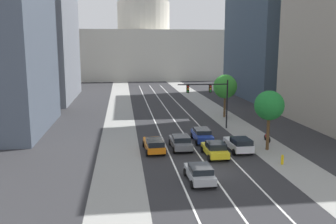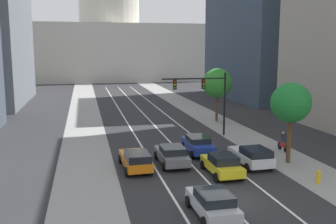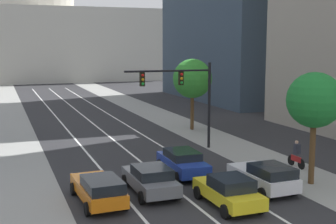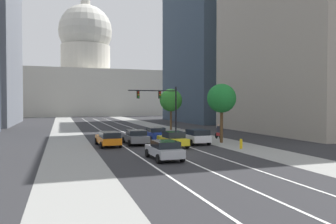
{
  "view_description": "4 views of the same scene",
  "coord_description": "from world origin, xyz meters",
  "px_view_note": "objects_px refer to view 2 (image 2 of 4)",
  "views": [
    {
      "loc": [
        -7.33,
        -28.74,
        10.62
      ],
      "look_at": [
        -2.46,
        10.21,
        3.5
      ],
      "focal_mm": 39.3,
      "sensor_mm": 36.0,
      "label": 1
    },
    {
      "loc": [
        -7.76,
        -19.83,
        8.61
      ],
      "look_at": [
        0.69,
        18.9,
        2.19
      ],
      "focal_mm": 41.51,
      "sensor_mm": 36.0,
      "label": 2
    },
    {
      "loc": [
        -8.59,
        -14.22,
        7.56
      ],
      "look_at": [
        2.25,
        15.2,
        3.06
      ],
      "focal_mm": 49.79,
      "sensor_mm": 36.0,
      "label": 3
    },
    {
      "loc": [
        -8.59,
        -24.21,
        4.08
      ],
      "look_at": [
        1.97,
        7.77,
        3.22
      ],
      "focal_mm": 34.94,
      "sensor_mm": 36.0,
      "label": 4
    }
  ],
  "objects_px": {
    "car_orange": "(136,159)",
    "car_yellow": "(222,164)",
    "car_blue": "(198,144)",
    "street_tree_far_right": "(291,103)",
    "cyclist": "(283,141)",
    "fire_hydrant": "(319,177)",
    "car_white": "(252,156)",
    "car_gray": "(172,155)",
    "street_tree_mid_right": "(217,83)",
    "traffic_signal_mast": "(205,92)",
    "capitol_building": "(110,33)",
    "car_silver": "(213,203)"
  },
  "relations": [
    {
      "from": "car_white",
      "to": "street_tree_far_right",
      "type": "xyz_separation_m",
      "value": [
        3.11,
        0.23,
        3.82
      ]
    },
    {
      "from": "capitol_building",
      "to": "fire_hydrant",
      "type": "height_order",
      "value": "capitol_building"
    },
    {
      "from": "cyclist",
      "to": "street_tree_far_right",
      "type": "xyz_separation_m",
      "value": [
        -1.29,
        -3.16,
        3.76
      ]
    },
    {
      "from": "car_blue",
      "to": "car_silver",
      "type": "xyz_separation_m",
      "value": [
        -2.85,
        -12.16,
        -0.03
      ]
    },
    {
      "from": "car_blue",
      "to": "street_tree_far_right",
      "type": "height_order",
      "value": "street_tree_far_right"
    },
    {
      "from": "car_blue",
      "to": "fire_hydrant",
      "type": "height_order",
      "value": "car_blue"
    },
    {
      "from": "car_orange",
      "to": "street_tree_mid_right",
      "type": "relative_size",
      "value": 0.75
    },
    {
      "from": "car_orange",
      "to": "street_tree_mid_right",
      "type": "bearing_deg",
      "value": -38.05
    },
    {
      "from": "car_orange",
      "to": "cyclist",
      "type": "xyz_separation_m",
      "value": [
        12.95,
        2.42,
        0.09
      ]
    },
    {
      "from": "cyclist",
      "to": "car_yellow",
      "type": "bearing_deg",
      "value": 123.03
    },
    {
      "from": "car_blue",
      "to": "street_tree_far_right",
      "type": "distance_m",
      "value": 8.21
    },
    {
      "from": "capitol_building",
      "to": "car_white",
      "type": "bearing_deg",
      "value": -87.19
    },
    {
      "from": "cyclist",
      "to": "car_white",
      "type": "bearing_deg",
      "value": 126.86
    },
    {
      "from": "car_blue",
      "to": "car_orange",
      "type": "xyz_separation_m",
      "value": [
        -5.69,
        -3.39,
        -0.01
      ]
    },
    {
      "from": "car_blue",
      "to": "fire_hydrant",
      "type": "relative_size",
      "value": 4.99
    },
    {
      "from": "car_white",
      "to": "car_orange",
      "type": "relative_size",
      "value": 0.91
    },
    {
      "from": "fire_hydrant",
      "to": "car_orange",
      "type": "bearing_deg",
      "value": 153.98
    },
    {
      "from": "cyclist",
      "to": "car_blue",
      "type": "bearing_deg",
      "value": 81.67
    },
    {
      "from": "car_gray",
      "to": "fire_hydrant",
      "type": "bearing_deg",
      "value": -126.59
    },
    {
      "from": "cyclist",
      "to": "traffic_signal_mast",
      "type": "bearing_deg",
      "value": 32.94
    },
    {
      "from": "car_silver",
      "to": "car_orange",
      "type": "relative_size",
      "value": 0.86
    },
    {
      "from": "car_yellow",
      "to": "cyclist",
      "type": "xyz_separation_m",
      "value": [
        7.26,
        4.85,
        0.09
      ]
    },
    {
      "from": "car_gray",
      "to": "street_tree_mid_right",
      "type": "relative_size",
      "value": 0.71
    },
    {
      "from": "capitol_building",
      "to": "street_tree_far_right",
      "type": "bearing_deg",
      "value": -85.14
    },
    {
      "from": "car_blue",
      "to": "car_silver",
      "type": "bearing_deg",
      "value": 168.01
    },
    {
      "from": "car_blue",
      "to": "car_white",
      "type": "xyz_separation_m",
      "value": [
        2.86,
        -4.36,
        0.02
      ]
    },
    {
      "from": "car_white",
      "to": "car_gray",
      "type": "xyz_separation_m",
      "value": [
        -5.71,
        1.7,
        -0.04
      ]
    },
    {
      "from": "car_silver",
      "to": "car_gray",
      "type": "distance_m",
      "value": 9.5
    },
    {
      "from": "traffic_signal_mast",
      "to": "cyclist",
      "type": "bearing_deg",
      "value": -56.32
    },
    {
      "from": "car_blue",
      "to": "street_tree_far_right",
      "type": "bearing_deg",
      "value": -123.5
    },
    {
      "from": "car_yellow",
      "to": "traffic_signal_mast",
      "type": "xyz_separation_m",
      "value": [
        2.54,
        11.93,
        3.71
      ]
    },
    {
      "from": "car_orange",
      "to": "fire_hydrant",
      "type": "bearing_deg",
      "value": -118.53
    },
    {
      "from": "capitol_building",
      "to": "street_tree_mid_right",
      "type": "relative_size",
      "value": 8.22
    },
    {
      "from": "car_orange",
      "to": "cyclist",
      "type": "distance_m",
      "value": 13.17
    },
    {
      "from": "car_gray",
      "to": "car_orange",
      "type": "relative_size",
      "value": 0.95
    },
    {
      "from": "street_tree_far_right",
      "to": "street_tree_mid_right",
      "type": "bearing_deg",
      "value": 88.63
    },
    {
      "from": "car_white",
      "to": "car_silver",
      "type": "height_order",
      "value": "car_white"
    },
    {
      "from": "car_white",
      "to": "car_yellow",
      "type": "height_order",
      "value": "car_white"
    },
    {
      "from": "street_tree_far_right",
      "to": "car_orange",
      "type": "bearing_deg",
      "value": 176.37
    },
    {
      "from": "traffic_signal_mast",
      "to": "fire_hydrant",
      "type": "height_order",
      "value": "traffic_signal_mast"
    },
    {
      "from": "car_blue",
      "to": "street_tree_mid_right",
      "type": "xyz_separation_m",
      "value": [
        6.39,
        13.51,
        3.83
      ]
    },
    {
      "from": "car_orange",
      "to": "car_yellow",
      "type": "distance_m",
      "value": 6.18
    },
    {
      "from": "car_blue",
      "to": "traffic_signal_mast",
      "type": "relative_size",
      "value": 0.7
    },
    {
      "from": "car_white",
      "to": "cyclist",
      "type": "height_order",
      "value": "cyclist"
    },
    {
      "from": "car_orange",
      "to": "street_tree_mid_right",
      "type": "distance_m",
      "value": 21.13
    },
    {
      "from": "car_yellow",
      "to": "street_tree_mid_right",
      "type": "height_order",
      "value": "street_tree_mid_right"
    },
    {
      "from": "car_gray",
      "to": "car_yellow",
      "type": "bearing_deg",
      "value": -137.97
    },
    {
      "from": "car_blue",
      "to": "car_white",
      "type": "distance_m",
      "value": 5.21
    },
    {
      "from": "street_tree_mid_right",
      "to": "car_yellow",
      "type": "bearing_deg",
      "value": -108.28
    },
    {
      "from": "car_white",
      "to": "car_blue",
      "type": "bearing_deg",
      "value": 31.39
    }
  ]
}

